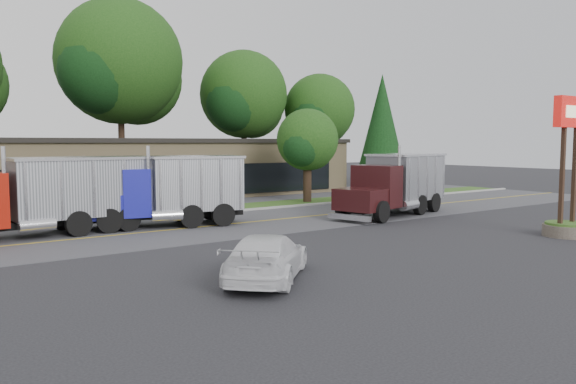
% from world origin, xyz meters
% --- Properties ---
extents(ground, '(140.00, 140.00, 0.00)m').
position_xyz_m(ground, '(0.00, 0.00, 0.00)').
color(ground, '#303035').
rests_on(ground, ground).
extents(road, '(60.00, 8.00, 0.02)m').
position_xyz_m(road, '(0.00, 9.00, 0.00)').
color(road, '#56565C').
rests_on(road, ground).
extents(center_line, '(60.00, 0.12, 0.01)m').
position_xyz_m(center_line, '(0.00, 9.00, 0.00)').
color(center_line, gold).
rests_on(center_line, ground).
extents(curb, '(60.00, 0.30, 0.12)m').
position_xyz_m(curb, '(0.00, 13.20, 0.00)').
color(curb, '#9E9E99').
rests_on(curb, ground).
extents(grass_verge, '(60.00, 3.40, 0.03)m').
position_xyz_m(grass_verge, '(0.00, 15.00, 0.00)').
color(grass_verge, '#32541C').
rests_on(grass_verge, ground).
extents(far_parking, '(60.00, 7.00, 0.02)m').
position_xyz_m(far_parking, '(0.00, 20.00, 0.00)').
color(far_parking, '#56565C').
rests_on(far_parking, ground).
extents(strip_mall, '(32.00, 12.00, 4.00)m').
position_xyz_m(strip_mall, '(2.00, 26.00, 2.00)').
color(strip_mall, tan).
rests_on(strip_mall, ground).
extents(bilo_sign, '(2.20, 1.90, 5.95)m').
position_xyz_m(bilo_sign, '(10.50, -2.50, 2.02)').
color(bilo_sign, '#6B6054').
rests_on(bilo_sign, ground).
extents(tree_far_c, '(11.56, 10.88, 16.50)m').
position_xyz_m(tree_far_c, '(4.18, 34.14, 10.53)').
color(tree_far_c, '#382619').
rests_on(tree_far_c, ground).
extents(tree_far_d, '(9.15, 8.61, 13.05)m').
position_xyz_m(tree_far_d, '(16.14, 33.11, 8.32)').
color(tree_far_d, '#382619').
rests_on(tree_far_d, ground).
extents(tree_far_e, '(7.80, 7.35, 11.13)m').
position_xyz_m(tree_far_e, '(24.12, 31.09, 7.10)').
color(tree_far_e, '#382619').
rests_on(tree_far_e, ground).
extents(evergreen_right, '(4.21, 4.21, 9.56)m').
position_xyz_m(evergreen_right, '(20.00, 18.00, 5.25)').
color(evergreen_right, '#382619').
rests_on(evergreen_right, ground).
extents(tree_verge, '(4.41, 4.15, 6.28)m').
position_xyz_m(tree_verge, '(10.07, 15.05, 4.00)').
color(tree_verge, '#382619').
rests_on(tree_verge, ground).
extents(dump_truck_red, '(10.84, 3.17, 3.36)m').
position_xyz_m(dump_truck_red, '(-7.39, 10.73, 1.81)').
color(dump_truck_red, black).
rests_on(dump_truck_red, ground).
extents(dump_truck_blue, '(7.70, 4.09, 3.36)m').
position_xyz_m(dump_truck_blue, '(-1.87, 10.17, 1.80)').
color(dump_truck_blue, black).
rests_on(dump_truck_blue, ground).
extents(dump_truck_maroon, '(8.50, 4.39, 3.36)m').
position_xyz_m(dump_truck_maroon, '(10.02, 6.91, 1.81)').
color(dump_truck_maroon, black).
rests_on(dump_truck_maroon, ground).
extents(rally_car, '(4.69, 4.66, 1.36)m').
position_xyz_m(rally_car, '(-4.19, -1.36, 0.68)').
color(rally_car, silver).
rests_on(rally_car, ground).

